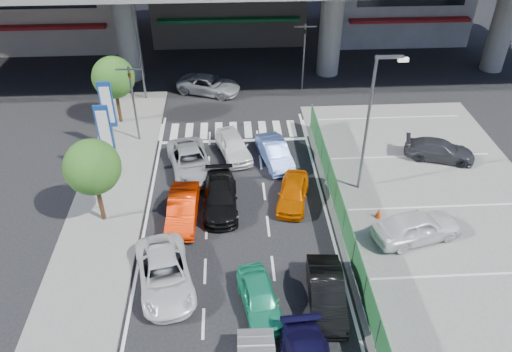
{
  "coord_description": "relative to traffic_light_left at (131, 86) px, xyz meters",
  "views": [
    {
      "loc": [
        -0.16,
        -16.51,
        17.21
      ],
      "look_at": [
        1.09,
        5.06,
        1.77
      ],
      "focal_mm": 35.0,
      "sensor_mm": 36.0,
      "label": 1
    }
  ],
  "objects": [
    {
      "name": "tree_near",
      "position": [
        -0.8,
        -8.0,
        -0.55
      ],
      "size": [
        2.8,
        2.8,
        4.8
      ],
      "color": "#382314",
      "rests_on": "ground"
    },
    {
      "name": "parked_sedan_dgrey",
      "position": [
        18.84,
        -3.31,
        -3.27
      ],
      "size": [
        4.53,
        2.91,
        1.22
      ],
      "primitive_type": "imported",
      "rotation": [
        0.0,
        0.0,
        1.26
      ],
      "color": "#2F2F34",
      "rests_on": "parking_lot"
    },
    {
      "name": "tree_far",
      "position": [
        -1.6,
        2.5,
        -0.55
      ],
      "size": [
        2.8,
        2.8,
        4.8
      ],
      "color": "#382314",
      "rests_on": "ground"
    },
    {
      "name": "traffic_cone",
      "position": [
        13.66,
        -8.69,
        -3.56
      ],
      "size": [
        0.38,
        0.38,
        0.62
      ],
      "primitive_type": "cone",
      "rotation": [
        0.0,
        0.0,
        -0.2
      ],
      "color": "red",
      "rests_on": "parking_lot"
    },
    {
      "name": "signboard_near",
      "position": [
        -1.0,
        -4.01,
        -0.87
      ],
      "size": [
        0.8,
        0.14,
        4.7
      ],
      "color": "#595B60",
      "rests_on": "ground"
    },
    {
      "name": "ground",
      "position": [
        6.2,
        -12.0,
        -3.94
      ],
      "size": [
        120.0,
        120.0,
        0.0
      ],
      "primitive_type": "plane",
      "color": "black",
      "rests_on": "ground"
    },
    {
      "name": "parking_lot",
      "position": [
        17.2,
        -10.0,
        -3.91
      ],
      "size": [
        12.0,
        28.0,
        0.06
      ],
      "primitive_type": "cube",
      "color": "#60605E",
      "rests_on": "ground"
    },
    {
      "name": "wagon_silver_front_left",
      "position": [
        3.56,
        -3.68,
        -3.25
      ],
      "size": [
        3.33,
        5.3,
        1.36
      ],
      "primitive_type": "imported",
      "rotation": [
        0.0,
        0.0,
        0.23
      ],
      "color": "#A9ACB0",
      "rests_on": "ground"
    },
    {
      "name": "taxi_orange_right",
      "position": [
        9.3,
        -7.05,
        -3.29
      ],
      "size": [
        2.38,
        4.07,
        1.3
      ],
      "primitive_type": "imported",
      "rotation": [
        0.0,
        0.0,
        -0.23
      ],
      "color": "#CF5800",
      "rests_on": "ground"
    },
    {
      "name": "kei_truck_front_right",
      "position": [
        8.66,
        -3.0,
        -3.27
      ],
      "size": [
        2.27,
        4.27,
        1.34
      ],
      "primitive_type": "imported",
      "rotation": [
        0.0,
        0.0,
        0.22
      ],
      "color": "#5773C1",
      "rests_on": "ground"
    },
    {
      "name": "street_lamp_left",
      "position": [
        -0.13,
        6.0,
        0.83
      ],
      "size": [
        1.65,
        0.22,
        8.0
      ],
      "color": "#595B60",
      "rests_on": "ground"
    },
    {
      "name": "traffic_light_right",
      "position": [
        11.7,
        7.0,
        0.0
      ],
      "size": [
        1.6,
        1.24,
        5.2
      ],
      "color": "#595B60",
      "rests_on": "ground"
    },
    {
      "name": "parked_sedan_white",
      "position": [
        15.08,
        -10.37,
        -3.11
      ],
      "size": [
        4.78,
        2.85,
        1.52
      ],
      "primitive_type": "imported",
      "rotation": [
        0.0,
        0.0,
        1.82
      ],
      "color": "silver",
      "rests_on": "parking_lot"
    },
    {
      "name": "fence_run",
      "position": [
        11.5,
        -11.0,
        -3.04
      ],
      "size": [
        0.16,
        22.0,
        1.8
      ],
      "primitive_type": null,
      "color": "#205D2D",
      "rests_on": "ground"
    },
    {
      "name": "taxi_teal_mid",
      "position": [
        7.02,
        -14.29,
        -3.3
      ],
      "size": [
        2.14,
        3.94,
        1.27
      ],
      "primitive_type": "imported",
      "rotation": [
        0.0,
        0.0,
        0.18
      ],
      "color": "#1F986E",
      "rests_on": "ground"
    },
    {
      "name": "crossing_wagon_silver",
      "position": [
        4.46,
        6.84,
        -3.27
      ],
      "size": [
        5.29,
        3.82,
        1.34
      ],
      "primitive_type": "imported",
      "rotation": [
        0.0,
        0.0,
        1.2
      ],
      "color": "#9EA0A6",
      "rests_on": "ground"
    },
    {
      "name": "sedan_white_mid_left",
      "position": [
        2.86,
        -12.73,
        -3.25
      ],
      "size": [
        3.3,
        5.34,
        1.38
      ],
      "primitive_type": "imported",
      "rotation": [
        0.0,
        0.0,
        0.22
      ],
      "color": "silver",
      "rests_on": "ground"
    },
    {
      "name": "street_lamp_right",
      "position": [
        13.37,
        -6.0,
        0.83
      ],
      "size": [
        1.65,
        0.22,
        8.0
      ],
      "color": "#595B60",
      "rests_on": "ground"
    },
    {
      "name": "traffic_light_left",
      "position": [
        0.0,
        0.0,
        0.0
      ],
      "size": [
        1.6,
        1.24,
        5.2
      ],
      "color": "#595B60",
      "rests_on": "ground"
    },
    {
      "name": "sedan_black_mid",
      "position": [
        5.33,
        -7.23,
        -3.28
      ],
      "size": [
        1.93,
        4.58,
        1.32
      ],
      "primitive_type": "imported",
      "rotation": [
        0.0,
        0.0,
        0.02
      ],
      "color": "black",
      "rests_on": "ground"
    },
    {
      "name": "taxi_orange_left",
      "position": [
        3.39,
        -8.15,
        -3.25
      ],
      "size": [
        1.62,
        4.24,
        1.38
      ],
      "primitive_type": "imported",
      "rotation": [
        0.0,
        0.0,
        -0.04
      ],
      "color": "red",
      "rests_on": "ground"
    },
    {
      "name": "hatch_black_mid_right",
      "position": [
        9.89,
        -14.23,
        -3.25
      ],
      "size": [
        1.73,
        4.27,
        1.38
      ],
      "primitive_type": "imported",
      "rotation": [
        0.0,
        0.0,
        -0.07
      ],
      "color": "black",
      "rests_on": "ground"
    },
    {
      "name": "sidewalk_left",
      "position": [
        -0.8,
        -8.0,
        -3.88
      ],
      "size": [
        4.0,
        30.0,
        0.12
      ],
      "primitive_type": "cube",
      "color": "#60605E",
      "rests_on": "ground"
    },
    {
      "name": "sedan_white_front_mid",
      "position": [
        6.16,
        -2.09,
        -3.25
      ],
      "size": [
        2.58,
        4.3,
        1.37
      ],
      "primitive_type": "imported",
      "rotation": [
        0.0,
        0.0,
        0.26
      ],
      "color": "white",
      "rests_on": "ground"
    },
    {
      "name": "signboard_far",
      "position": [
        -1.4,
        -1.01,
        -0.87
      ],
      "size": [
        0.8,
        0.14,
        4.7
      ],
      "color": "#595B60",
      "rests_on": "ground"
    }
  ]
}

